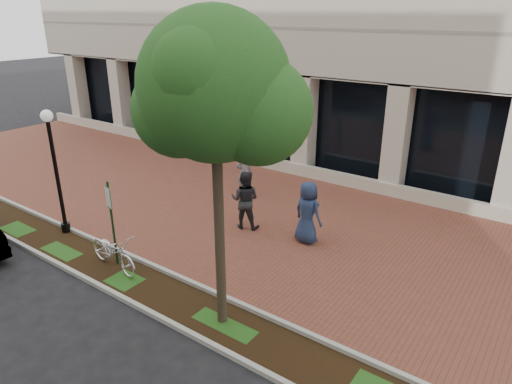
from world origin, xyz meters
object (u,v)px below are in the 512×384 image
Objects in this scene: parking_sign at (111,213)px; pedestrian_right at (308,212)px; pedestrian_mid at (245,200)px; lamppost at (55,166)px; locked_bicycle at (113,251)px; street_tree at (218,96)px; pedestrian_left at (244,173)px.

parking_sign is 5.69m from pedestrian_right.
pedestrian_mid is at bearing 20.68° from pedestrian_right.
locked_bicycle is at bearing -9.71° from lamppost.
parking_sign is at bearing 45.53° from locked_bicycle.
street_tree reaches higher than pedestrian_left.
lamppost is 1.96× the size of locked_bicycle.
pedestrian_left is (2.70, 6.01, -1.40)m from lamppost.
pedestrian_left is (-0.43, 6.55, 0.32)m from locked_bicycle.
parking_sign is 3.07m from lamppost.
pedestrian_right is at bearing 30.76° from lamppost.
pedestrian_mid is 0.99× the size of pedestrian_right.
street_tree reaches higher than pedestrian_mid.
pedestrian_left reaches higher than locked_bicycle.
pedestrian_left is 0.87× the size of pedestrian_mid.
parking_sign reaches higher than pedestrian_left.
pedestrian_mid is at bearing 84.78° from parking_sign.
pedestrian_mid reaches higher than pedestrian_left.
pedestrian_right is (3.95, -2.05, 0.13)m from pedestrian_left.
pedestrian_mid is 2.16m from pedestrian_right.
lamppost is 7.67m from street_tree.
parking_sign is 1.26× the size of pedestrian_right.
pedestrian_right reaches higher than pedestrian_left.
street_tree is 4.01× the size of pedestrian_left.
street_tree is at bearing -84.41° from locked_bicycle.
lamppost is (-2.98, 0.35, 0.68)m from parking_sign.
street_tree is 3.50× the size of pedestrian_mid.
pedestrian_left is at bearing 65.80° from lamppost.
street_tree is 6.46m from pedestrian_mid.
pedestrian_right is (2.14, 0.31, 0.01)m from pedestrian_mid.
pedestrian_mid is (-2.56, 4.20, -4.19)m from street_tree.
street_tree reaches higher than pedestrian_right.
pedestrian_right is (3.67, 4.31, -0.59)m from parking_sign.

